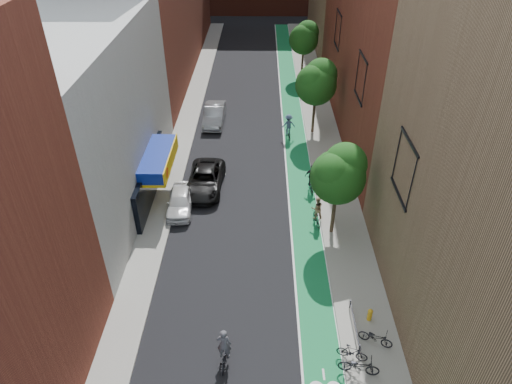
{
  "coord_description": "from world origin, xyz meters",
  "views": [
    {
      "loc": [
        0.98,
        -12.94,
        19.32
      ],
      "look_at": [
        0.66,
        12.47,
        1.5
      ],
      "focal_mm": 32.0,
      "sensor_mm": 36.0,
      "label": 1
    }
  ],
  "objects_px": {
    "cyclist_lane_mid": "(311,181)",
    "cyclist_lane_far": "(288,127)",
    "fire_hydrant": "(370,314)",
    "parked_car_white": "(180,201)",
    "parked_car_black": "(205,180)",
    "cyclist_lane_near": "(317,212)",
    "parked_car_silver": "(214,115)",
    "cyclist_lead": "(224,352)"
  },
  "relations": [
    {
      "from": "parked_car_black",
      "to": "cyclist_lead",
      "type": "height_order",
      "value": "cyclist_lead"
    },
    {
      "from": "parked_car_black",
      "to": "cyclist_lane_far",
      "type": "bearing_deg",
      "value": 53.53
    },
    {
      "from": "cyclist_lane_far",
      "to": "fire_hydrant",
      "type": "xyz_separation_m",
      "value": [
        3.33,
        -20.27,
        -0.48
      ]
    },
    {
      "from": "parked_car_white",
      "to": "fire_hydrant",
      "type": "distance_m",
      "value": 14.84
    },
    {
      "from": "parked_car_white",
      "to": "cyclist_lane_far",
      "type": "bearing_deg",
      "value": 50.86
    },
    {
      "from": "parked_car_silver",
      "to": "cyclist_lead",
      "type": "relative_size",
      "value": 2.27
    },
    {
      "from": "cyclist_lane_mid",
      "to": "fire_hydrant",
      "type": "distance_m",
      "value": 12.31
    },
    {
      "from": "parked_car_black",
      "to": "cyclist_lane_mid",
      "type": "xyz_separation_m",
      "value": [
        7.85,
        -0.08,
        0.01
      ]
    },
    {
      "from": "parked_car_black",
      "to": "parked_car_silver",
      "type": "height_order",
      "value": "parked_car_silver"
    },
    {
      "from": "parked_car_black",
      "to": "parked_car_white",
      "type": "bearing_deg",
      "value": -116.64
    },
    {
      "from": "cyclist_lane_near",
      "to": "cyclist_lane_far",
      "type": "height_order",
      "value": "cyclist_lane_far"
    },
    {
      "from": "parked_car_silver",
      "to": "fire_hydrant",
      "type": "xyz_separation_m",
      "value": [
        10.1,
        -23.1,
        -0.29
      ]
    },
    {
      "from": "fire_hydrant",
      "to": "parked_car_white",
      "type": "bearing_deg",
      "value": 139.58
    },
    {
      "from": "parked_car_silver",
      "to": "cyclist_lane_mid",
      "type": "xyz_separation_m",
      "value": [
        8.1,
        -10.95,
        -0.06
      ]
    },
    {
      "from": "cyclist_lead",
      "to": "cyclist_lane_mid",
      "type": "height_order",
      "value": "cyclist_lead"
    },
    {
      "from": "cyclist_lane_near",
      "to": "cyclist_lane_mid",
      "type": "relative_size",
      "value": 0.97
    },
    {
      "from": "cyclist_lane_far",
      "to": "cyclist_lane_mid",
      "type": "bearing_deg",
      "value": 87.92
    },
    {
      "from": "parked_car_silver",
      "to": "fire_hydrant",
      "type": "height_order",
      "value": "parked_car_silver"
    },
    {
      "from": "cyclist_lane_near",
      "to": "cyclist_lane_far",
      "type": "relative_size",
      "value": 0.9
    },
    {
      "from": "cyclist_lane_far",
      "to": "parked_car_white",
      "type": "bearing_deg",
      "value": 41.8
    },
    {
      "from": "cyclist_lane_far",
      "to": "fire_hydrant",
      "type": "height_order",
      "value": "cyclist_lane_far"
    },
    {
      "from": "parked_car_black",
      "to": "fire_hydrant",
      "type": "bearing_deg",
      "value": -48.62
    },
    {
      "from": "parked_car_silver",
      "to": "fire_hydrant",
      "type": "relative_size",
      "value": 6.74
    },
    {
      "from": "parked_car_black",
      "to": "cyclist_lane_far",
      "type": "relative_size",
      "value": 2.5
    },
    {
      "from": "parked_car_white",
      "to": "cyclist_lead",
      "type": "bearing_deg",
      "value": -74.49
    },
    {
      "from": "cyclist_lane_far",
      "to": "fire_hydrant",
      "type": "distance_m",
      "value": 20.55
    },
    {
      "from": "parked_car_white",
      "to": "parked_car_black",
      "type": "xyz_separation_m",
      "value": [
        1.45,
        2.6,
        0.06
      ]
    },
    {
      "from": "parked_car_white",
      "to": "fire_hydrant",
      "type": "xyz_separation_m",
      "value": [
        11.3,
        -9.62,
        -0.16
      ]
    },
    {
      "from": "parked_car_black",
      "to": "cyclist_lane_far",
      "type": "height_order",
      "value": "cyclist_lane_far"
    },
    {
      "from": "parked_car_silver",
      "to": "cyclist_lead",
      "type": "bearing_deg",
      "value": -82.8
    },
    {
      "from": "cyclist_lane_mid",
      "to": "cyclist_lane_near",
      "type": "bearing_deg",
      "value": 87.72
    },
    {
      "from": "cyclist_lane_near",
      "to": "fire_hydrant",
      "type": "bearing_deg",
      "value": 95.7
    },
    {
      "from": "parked_car_white",
      "to": "cyclist_lane_near",
      "type": "relative_size",
      "value": 2.09
    },
    {
      "from": "cyclist_lead",
      "to": "cyclist_lane_far",
      "type": "relative_size",
      "value": 1.01
    },
    {
      "from": "cyclist_lane_mid",
      "to": "cyclist_lane_far",
      "type": "distance_m",
      "value": 8.23
    },
    {
      "from": "cyclist_lane_near",
      "to": "parked_car_silver",
      "type": "bearing_deg",
      "value": -69.26
    },
    {
      "from": "cyclist_lead",
      "to": "fire_hydrant",
      "type": "height_order",
      "value": "cyclist_lead"
    },
    {
      "from": "parked_car_silver",
      "to": "cyclist_lead",
      "type": "height_order",
      "value": "cyclist_lead"
    },
    {
      "from": "cyclist_lead",
      "to": "parked_car_white",
      "type": "bearing_deg",
      "value": -67.93
    },
    {
      "from": "parked_car_white",
      "to": "parked_car_silver",
      "type": "xyz_separation_m",
      "value": [
        1.2,
        13.48,
        0.13
      ]
    },
    {
      "from": "parked_car_white",
      "to": "fire_hydrant",
      "type": "relative_size",
      "value": 5.52
    },
    {
      "from": "parked_car_black",
      "to": "cyclist_lead",
      "type": "relative_size",
      "value": 2.47
    }
  ]
}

